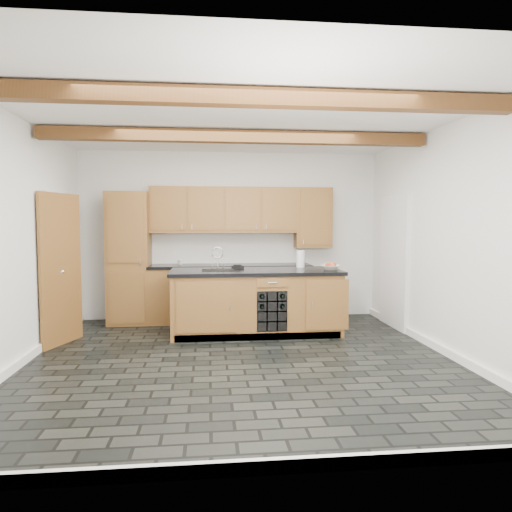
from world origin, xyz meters
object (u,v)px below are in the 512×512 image
(island, at_px, (256,302))
(paper_towel, at_px, (301,259))
(fruit_bowl, at_px, (331,268))
(kitchen_scale, at_px, (238,267))

(island, relative_size, paper_towel, 9.54)
(island, height_order, fruit_bowl, fruit_bowl)
(kitchen_scale, height_order, fruit_bowl, fruit_bowl)
(island, height_order, kitchen_scale, kitchen_scale)
(island, distance_m, paper_towel, 0.99)
(island, bearing_deg, paper_towel, 24.66)
(island, xyz_separation_m, kitchen_scale, (-0.26, 0.24, 0.49))
(kitchen_scale, relative_size, paper_towel, 0.73)
(island, distance_m, fruit_bowl, 1.19)
(kitchen_scale, xyz_separation_m, fruit_bowl, (1.33, -0.34, 0.01))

